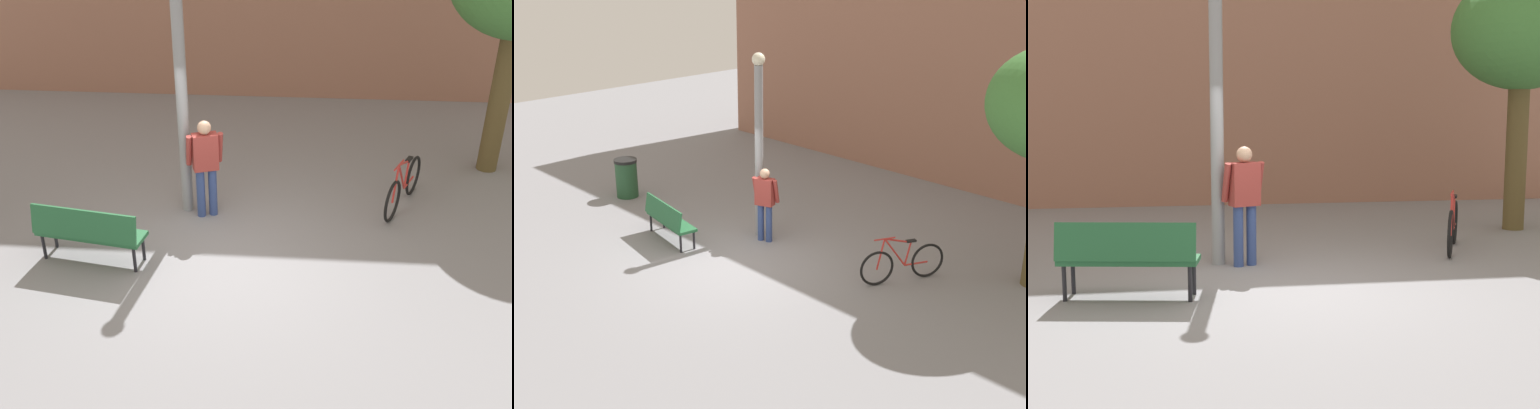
# 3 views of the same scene
# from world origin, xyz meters

# --- Properties ---
(ground_plane) EXTENTS (36.00, 36.00, 0.00)m
(ground_plane) POSITION_xyz_m (0.00, 0.00, 0.00)
(ground_plane) COLOR gray
(lamppost) EXTENTS (0.28, 0.28, 4.07)m
(lamppost) POSITION_xyz_m (-0.77, 1.43, 2.20)
(lamppost) COLOR gray
(lamppost) RESTS_ON ground_plane
(person_by_lamppost) EXTENTS (0.63, 0.43, 1.67)m
(person_by_lamppost) POSITION_xyz_m (-0.41, 1.26, 0.97)
(person_by_lamppost) COLOR #334784
(person_by_lamppost) RESTS_ON ground_plane
(park_bench) EXTENTS (1.66, 0.73, 0.92)m
(park_bench) POSITION_xyz_m (-1.90, -0.28, 0.55)
(park_bench) COLOR #236038
(park_bench) RESTS_ON ground_plane
(bicycle_red) EXTENTS (0.82, 1.66, 0.97)m
(bicycle_red) POSITION_xyz_m (2.86, 1.80, 0.38)
(bicycle_red) COLOR black
(bicycle_red) RESTS_ON ground_plane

